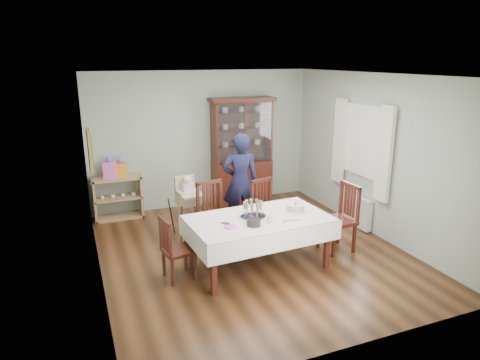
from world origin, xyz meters
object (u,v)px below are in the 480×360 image
dining_table (259,242)px  chair_far_right (268,222)px  high_chair (189,212)px  gift_bag_pink (110,168)px  chair_far_left (216,229)px  champagne_tray (253,212)px  gift_bag_orange (121,168)px  woman (240,182)px  birthday_cake (296,208)px  sideboard (118,198)px  chair_end_left (178,261)px  china_cabinet (242,150)px  chair_end_right (338,231)px

dining_table → chair_far_right: chair_far_right is taller
high_chair → gift_bag_pink: size_ratio=2.51×
chair_far_left → gift_bag_pink: bearing=116.4°
champagne_tray → gift_bag_orange: bearing=118.7°
woman → high_chair: woman is taller
chair_far_right → champagne_tray: (-0.61, -0.77, 0.53)m
high_chair → gift_bag_pink: (-1.12, 1.26, 0.57)m
chair_far_left → woman: (0.64, 0.55, 0.55)m
chair_far_left → woman: bearing=30.7°
chair_far_right → champagne_tray: size_ratio=2.64×
gift_bag_orange → birthday_cake: bearing=-51.6°
dining_table → chair_far_right: (0.55, 0.83, -0.08)m
woman → champagne_tray: size_ratio=4.51×
dining_table → sideboard: (-1.65, 2.78, 0.02)m
sideboard → woman: size_ratio=0.52×
chair_far_left → dining_table: bearing=-77.3°
chair_far_left → birthday_cake: size_ratio=3.62×
chair_far_left → birthday_cake: bearing=-50.3°
chair_far_right → dining_table: bearing=-137.4°
champagne_tray → birthday_cake: champagne_tray is taller
chair_far_left → woman: 1.01m
sideboard → high_chair: (1.02, -1.28, 0.01)m
chair_end_left → woman: size_ratio=0.52×
champagne_tray → dining_table: bearing=-40.5°
birthday_cake → gift_bag_pink: size_ratio=0.69×
china_cabinet → woman: (-0.57, -1.34, -0.26)m
birthday_cake → high_chair: bearing=130.3°
dining_table → sideboard: size_ratio=2.29×
sideboard → chair_end_right: chair_end_right is taller
birthday_cake → gift_bag_pink: (-2.36, 2.72, 0.17)m
chair_far_left → chair_end_left: 1.11m
dining_table → gift_bag_orange: (-1.55, 2.76, 0.59)m
chair_end_left → gift_bag_pink: size_ratio=2.13×
sideboard → gift_bag_orange: (0.10, -0.02, 0.57)m
dining_table → chair_end_left: 1.17m
china_cabinet → champagne_tray: 2.86m
high_chair → gift_bag_orange: bearing=117.9°
gift_bag_orange → dining_table: bearing=-60.7°
high_chair → birthday_cake: bearing=-58.0°
champagne_tray → gift_bag_pink: bearing=121.9°
high_chair → gift_bag_orange: 1.66m
gift_bag_pink → gift_bag_orange: size_ratio=1.08×
dining_table → chair_end_right: 1.39m
chair_end_right → champagne_tray: bearing=-93.0°
dining_table → chair_end_left: chair_end_left is taller
birthday_cake → gift_bag_orange: size_ratio=0.75×
chair_end_right → woman: size_ratio=0.62×
chair_far_right → china_cabinet: bearing=66.8°
woman → gift_bag_pink: bearing=-20.7°
dining_table → gift_bag_pink: gift_bag_pink is taller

